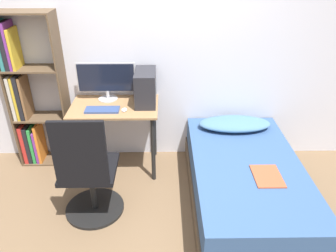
{
  "coord_description": "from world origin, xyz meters",
  "views": [
    {
      "loc": [
        0.12,
        -1.86,
        2.23
      ],
      "look_at": [
        0.16,
        0.83,
        0.75
      ],
      "focal_mm": 35.0,
      "sensor_mm": 36.0,
      "label": 1
    }
  ],
  "objects": [
    {
      "name": "wall_back",
      "position": [
        0.0,
        1.55,
        1.25
      ],
      "size": [
        8.0,
        0.05,
        2.5
      ],
      "color": "silver",
      "rests_on": "ground_plane"
    },
    {
      "name": "desk",
      "position": [
        -0.4,
        1.24,
        0.63
      ],
      "size": [
        0.91,
        0.58,
        0.77
      ],
      "color": "#997047",
      "rests_on": "ground_plane"
    },
    {
      "name": "bookshelf",
      "position": [
        -1.34,
        1.39,
        0.79
      ],
      "size": [
        0.59,
        0.28,
        1.69
      ],
      "color": "brown",
      "rests_on": "ground_plane"
    },
    {
      "name": "office_chair",
      "position": [
        -0.55,
        0.46,
        0.42
      ],
      "size": [
        0.55,
        0.55,
        1.08
      ],
      "color": "black",
      "rests_on": "ground_plane"
    },
    {
      "name": "bed",
      "position": [
        0.89,
        0.62,
        0.23
      ],
      "size": [
        1.02,
        1.82,
        0.48
      ],
      "color": "#4C3D2D",
      "rests_on": "ground_plane"
    },
    {
      "name": "pillow",
      "position": [
        0.89,
        1.27,
        0.53
      ],
      "size": [
        0.78,
        0.36,
        0.11
      ],
      "color": "teal",
      "rests_on": "bed"
    },
    {
      "name": "magazine",
      "position": [
        1.02,
        0.4,
        0.48
      ],
      "size": [
        0.24,
        0.32,
        0.01
      ],
      "color": "#B24C2D",
      "rests_on": "bed"
    },
    {
      "name": "monitor",
      "position": [
        -0.48,
        1.41,
        0.99
      ],
      "size": [
        0.62,
        0.21,
        0.41
      ],
      "color": "#B7B7BC",
      "rests_on": "desk"
    },
    {
      "name": "keyboard",
      "position": [
        -0.5,
        1.12,
        0.78
      ],
      "size": [
        0.34,
        0.15,
        0.02
      ],
      "color": "#33477A",
      "rests_on": "desk"
    },
    {
      "name": "pc_tower",
      "position": [
        -0.07,
        1.31,
        0.94
      ],
      "size": [
        0.21,
        0.4,
        0.35
      ],
      "color": "#232328",
      "rests_on": "desk"
    },
    {
      "name": "mouse",
      "position": [
        -0.28,
        1.12,
        0.78
      ],
      "size": [
        0.06,
        0.09,
        0.02
      ],
      "color": "silver",
      "rests_on": "desk"
    }
  ]
}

